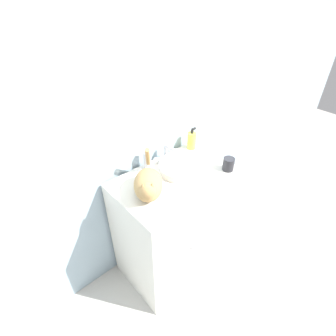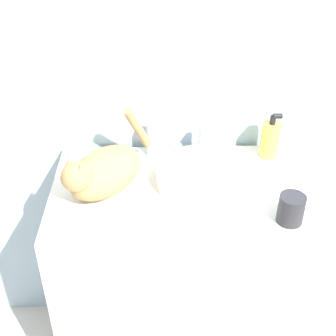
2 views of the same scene
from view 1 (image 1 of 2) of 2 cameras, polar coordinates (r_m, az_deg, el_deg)
The scene contains 9 objects.
ground_plane at distance 2.25m, azimuth 5.97°, elevation -23.10°, with size 8.00×8.00×0.00m, color beige.
wall_back at distance 1.69m, azimuth -5.11°, elevation 12.59°, with size 6.00×0.05×2.50m.
vanity_cabinet at distance 1.99m, azimuth 1.44°, elevation -12.04°, with size 0.80×0.52×0.88m.
sink_basin at distance 1.74m, azimuth 3.34°, elevation 0.32°, with size 0.32×0.32×0.05m.
faucet at distance 1.82m, azimuth -0.27°, elevation 3.34°, with size 0.20×0.10×0.12m.
cat at distance 1.52m, azimuth -4.34°, elevation -3.54°, with size 0.30×0.34×0.24m.
soap_bottle at distance 1.95m, azimuth 5.18°, elevation 6.04°, with size 0.06×0.06×0.16m.
spray_bottle at distance 1.73m, azimuth -4.55°, elevation 2.11°, with size 0.05×0.05×0.16m.
cup at distance 1.77m, azimuth 13.03°, elevation 0.83°, with size 0.08×0.08×0.09m.
Camera 1 is at (-0.91, -0.70, 1.93)m, focal length 28.00 mm.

